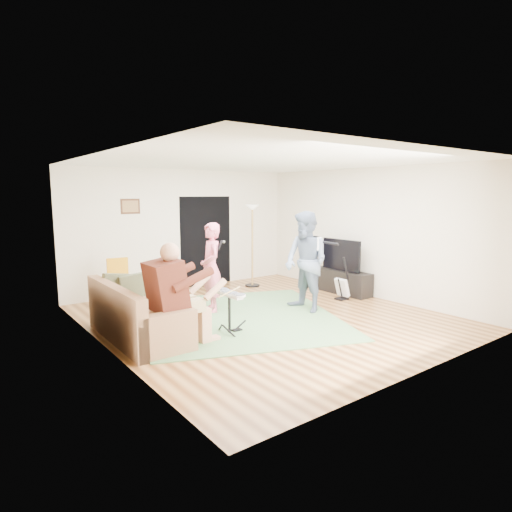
{
  "coord_description": "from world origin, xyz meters",
  "views": [
    {
      "loc": [
        -4.54,
        -5.76,
        2.16
      ],
      "look_at": [
        0.01,
        0.3,
        1.06
      ],
      "focal_mm": 30.0,
      "sensor_mm": 36.0,
      "label": 1
    }
  ],
  "objects_px": {
    "drum_kit": "(229,315)",
    "torchiere_lamp": "(252,231)",
    "guitarist": "(306,262)",
    "television": "(341,255)",
    "singer": "(211,268)",
    "tv_cabinet": "(342,282)",
    "dining_chair": "(120,291)",
    "sofa": "(133,321)",
    "guitar_spare": "(342,287)"
  },
  "relations": [
    {
      "from": "drum_kit",
      "to": "torchiere_lamp",
      "type": "relative_size",
      "value": 0.35
    },
    {
      "from": "drum_kit",
      "to": "singer",
      "type": "xyz_separation_m",
      "value": [
        0.43,
        1.25,
        0.53
      ]
    },
    {
      "from": "sofa",
      "to": "torchiere_lamp",
      "type": "relative_size",
      "value": 1.1
    },
    {
      "from": "torchiere_lamp",
      "to": "dining_chair",
      "type": "height_order",
      "value": "torchiere_lamp"
    },
    {
      "from": "dining_chair",
      "to": "tv_cabinet",
      "type": "bearing_deg",
      "value": -11.13
    },
    {
      "from": "drum_kit",
      "to": "television",
      "type": "distance_m",
      "value": 3.59
    },
    {
      "from": "tv_cabinet",
      "to": "television",
      "type": "height_order",
      "value": "television"
    },
    {
      "from": "drum_kit",
      "to": "sofa",
      "type": "bearing_deg",
      "value": 153.32
    },
    {
      "from": "guitarist",
      "to": "torchiere_lamp",
      "type": "distance_m",
      "value": 2.42
    },
    {
      "from": "singer",
      "to": "tv_cabinet",
      "type": "bearing_deg",
      "value": 97.44
    },
    {
      "from": "dining_chair",
      "to": "television",
      "type": "relative_size",
      "value": 0.94
    },
    {
      "from": "drum_kit",
      "to": "television",
      "type": "bearing_deg",
      "value": 13.41
    },
    {
      "from": "guitarist",
      "to": "dining_chair",
      "type": "distance_m",
      "value": 3.54
    },
    {
      "from": "guitar_spare",
      "to": "television",
      "type": "height_order",
      "value": "television"
    },
    {
      "from": "dining_chair",
      "to": "television",
      "type": "xyz_separation_m",
      "value": [
        4.32,
        -1.61,
        0.51
      ]
    },
    {
      "from": "tv_cabinet",
      "to": "sofa",
      "type": "bearing_deg",
      "value": -177.93
    },
    {
      "from": "sofa",
      "to": "television",
      "type": "relative_size",
      "value": 2.05
    },
    {
      "from": "guitarist",
      "to": "torchiere_lamp",
      "type": "relative_size",
      "value": 0.97
    },
    {
      "from": "singer",
      "to": "dining_chair",
      "type": "height_order",
      "value": "singer"
    },
    {
      "from": "tv_cabinet",
      "to": "guitar_spare",
      "type": "bearing_deg",
      "value": -137.54
    },
    {
      "from": "dining_chair",
      "to": "television",
      "type": "distance_m",
      "value": 4.64
    },
    {
      "from": "guitar_spare",
      "to": "tv_cabinet",
      "type": "relative_size",
      "value": 0.63
    },
    {
      "from": "drum_kit",
      "to": "singer",
      "type": "bearing_deg",
      "value": 71.05
    },
    {
      "from": "singer",
      "to": "television",
      "type": "relative_size",
      "value": 1.61
    },
    {
      "from": "torchiere_lamp",
      "to": "sofa",
      "type": "bearing_deg",
      "value": -152.18
    },
    {
      "from": "torchiere_lamp",
      "to": "tv_cabinet",
      "type": "distance_m",
      "value": 2.35
    },
    {
      "from": "sofa",
      "to": "tv_cabinet",
      "type": "bearing_deg",
      "value": 2.07
    },
    {
      "from": "guitarist",
      "to": "television",
      "type": "xyz_separation_m",
      "value": [
        1.61,
        0.59,
        -0.08
      ]
    },
    {
      "from": "drum_kit",
      "to": "singer",
      "type": "relative_size",
      "value": 0.41
    },
    {
      "from": "drum_kit",
      "to": "dining_chair",
      "type": "distance_m",
      "value": 2.59
    },
    {
      "from": "singer",
      "to": "guitarist",
      "type": "relative_size",
      "value": 0.89
    },
    {
      "from": "guitarist",
      "to": "torchiere_lamp",
      "type": "height_order",
      "value": "torchiere_lamp"
    },
    {
      "from": "drum_kit",
      "to": "guitarist",
      "type": "xyz_separation_m",
      "value": [
        1.84,
        0.23,
        0.63
      ]
    },
    {
      "from": "television",
      "to": "dining_chair",
      "type": "bearing_deg",
      "value": 159.51
    },
    {
      "from": "sofa",
      "to": "tv_cabinet",
      "type": "distance_m",
      "value": 4.8
    },
    {
      "from": "television",
      "to": "guitarist",
      "type": "bearing_deg",
      "value": -159.91
    },
    {
      "from": "guitarist",
      "to": "tv_cabinet",
      "type": "bearing_deg",
      "value": 111.56
    },
    {
      "from": "guitarist",
      "to": "torchiere_lamp",
      "type": "xyz_separation_m",
      "value": [
        0.5,
        2.33,
        0.38
      ]
    },
    {
      "from": "sofa",
      "to": "dining_chair",
      "type": "distance_m",
      "value": 1.84
    },
    {
      "from": "singer",
      "to": "guitarist",
      "type": "height_order",
      "value": "guitarist"
    },
    {
      "from": "torchiere_lamp",
      "to": "guitar_spare",
      "type": "bearing_deg",
      "value": -71.8
    },
    {
      "from": "drum_kit",
      "to": "guitar_spare",
      "type": "relative_size",
      "value": 0.77
    },
    {
      "from": "torchiere_lamp",
      "to": "television",
      "type": "bearing_deg",
      "value": -57.51
    },
    {
      "from": "drum_kit",
      "to": "torchiere_lamp",
      "type": "bearing_deg",
      "value": 47.65
    },
    {
      "from": "guitarist",
      "to": "guitar_spare",
      "type": "height_order",
      "value": "guitarist"
    },
    {
      "from": "guitarist",
      "to": "television",
      "type": "distance_m",
      "value": 1.72
    },
    {
      "from": "guitarist",
      "to": "guitar_spare",
      "type": "distance_m",
      "value": 1.39
    },
    {
      "from": "drum_kit",
      "to": "torchiere_lamp",
      "type": "distance_m",
      "value": 3.62
    },
    {
      "from": "guitarist",
      "to": "guitar_spare",
      "type": "bearing_deg",
      "value": 100.3
    },
    {
      "from": "drum_kit",
      "to": "tv_cabinet",
      "type": "distance_m",
      "value": 3.6
    }
  ]
}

